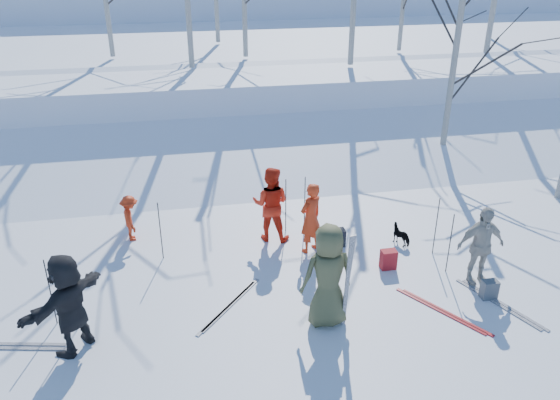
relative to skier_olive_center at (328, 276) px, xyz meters
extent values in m
plane|color=white|center=(-0.37, 0.99, -0.98)|extent=(120.00, 120.00, 0.00)
cube|color=white|center=(-0.37, 7.99, -0.83)|extent=(70.00, 9.49, 4.12)
cube|color=white|center=(-0.37, 17.99, 0.02)|extent=(70.00, 18.00, 2.20)
imported|color=#494C2D|center=(0.00, 0.00, 0.00)|extent=(1.01, 0.70, 1.95)
imported|color=red|center=(0.30, 2.48, -0.17)|extent=(0.71, 0.64, 1.62)
imported|color=red|center=(-0.45, 3.18, -0.10)|extent=(1.04, 0.93, 1.76)
imported|color=red|center=(-3.59, 3.74, -0.43)|extent=(0.53, 0.77, 1.09)
imported|color=beige|center=(3.29, 0.68, -0.15)|extent=(0.97, 0.41, 1.66)
imported|color=black|center=(-4.33, 0.12, -0.07)|extent=(1.46, 1.65, 1.81)
imported|color=black|center=(2.41, 2.38, -0.75)|extent=(0.48, 0.58, 0.45)
cube|color=silver|center=(0.29, -0.21, -0.03)|extent=(0.09, 0.16, 1.90)
cube|color=silver|center=(0.31, -0.17, -0.03)|extent=(0.15, 0.23, 1.89)
cylinder|color=black|center=(2.89, 1.11, -0.31)|extent=(0.02, 0.02, 1.34)
cylinder|color=black|center=(-4.40, 0.61, -0.31)|extent=(0.02, 0.02, 1.34)
cylinder|color=black|center=(2.93, 1.85, -0.31)|extent=(0.02, 0.02, 1.34)
cylinder|color=black|center=(-0.05, 3.45, -0.31)|extent=(0.02, 0.02, 1.34)
cylinder|color=black|center=(-4.79, 0.86, -0.31)|extent=(0.02, 0.02, 1.34)
cylinder|color=black|center=(0.41, 3.50, -0.31)|extent=(0.02, 0.02, 1.34)
cylinder|color=black|center=(-2.90, 2.76, -0.31)|extent=(0.02, 0.02, 1.34)
cube|color=maroon|center=(1.74, 1.47, -0.77)|extent=(0.32, 0.22, 0.42)
cube|color=#505457|center=(3.27, 0.11, -0.79)|extent=(0.30, 0.20, 0.38)
cube|color=black|center=(0.95, 2.57, -0.78)|extent=(0.34, 0.24, 0.40)
camera|label=1|loc=(-2.32, -7.66, 5.30)|focal=35.00mm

